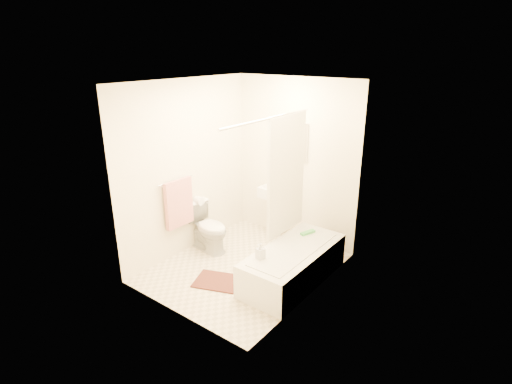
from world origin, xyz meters
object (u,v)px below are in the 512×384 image
Objects in this scene: toilet at (208,227)px; bath_mat at (217,281)px; sink at (276,209)px; bathtub at (293,265)px; soap_bottle at (260,251)px.

bath_mat is (0.70, -0.58, -0.33)m from toilet.
sink reaches higher than bath_mat.
bathtub is (0.90, -0.92, -0.22)m from sink.
bath_mat is at bearing -139.42° from bathtub.
soap_bottle is at bearing 18.66° from bath_mat.
toilet is at bearing 162.11° from soap_bottle.
toilet is 0.81× the size of sink.
bathtub is at bearing -81.33° from toilet.
soap_bottle is (0.53, 0.18, 0.52)m from bath_mat.
sink is 1.60m from bath_mat.
toilet is 1.26× the size of bath_mat.
bath_mat is at bearing -79.09° from sink.
soap_bottle is (0.71, -1.36, 0.10)m from sink.
toilet is 1.10m from sink.
bathtub is at bearing -41.27° from sink.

